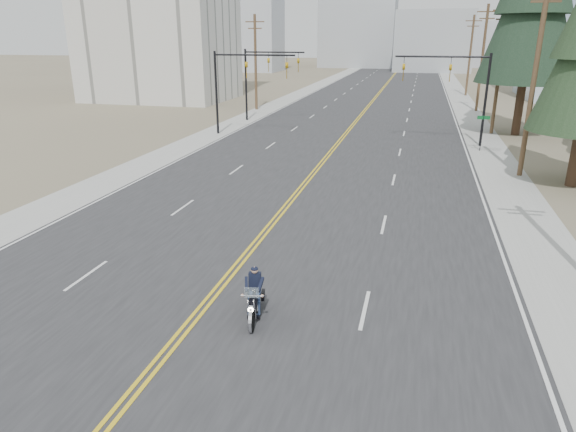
% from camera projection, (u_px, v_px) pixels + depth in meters
% --- Properties ---
extents(ground_plane, '(400.00, 400.00, 0.00)m').
position_uv_depth(ground_plane, '(160.00, 360.00, 13.68)').
color(ground_plane, '#776D56').
rests_on(ground_plane, ground).
extents(road, '(20.00, 200.00, 0.01)m').
position_uv_depth(road, '(379.00, 93.00, 77.69)').
color(road, '#303033').
rests_on(road, ground).
extents(sidewalk_left, '(3.00, 200.00, 0.01)m').
position_uv_depth(sidewalk_left, '(305.00, 91.00, 80.36)').
color(sidewalk_left, '#A5A5A0').
rests_on(sidewalk_left, ground).
extents(sidewalk_right, '(3.00, 200.00, 0.01)m').
position_uv_depth(sidewalk_right, '(458.00, 95.00, 75.02)').
color(sidewalk_right, '#A5A5A0').
rests_on(sidewalk_right, ground).
extents(traffic_mast_left, '(7.10, 0.26, 7.00)m').
position_uv_depth(traffic_mast_left, '(238.00, 77.00, 43.39)').
color(traffic_mast_left, black).
rests_on(traffic_mast_left, ground).
extents(traffic_mast_right, '(7.10, 0.26, 7.00)m').
position_uv_depth(traffic_mast_right, '(460.00, 81.00, 39.22)').
color(traffic_mast_right, black).
rests_on(traffic_mast_right, ground).
extents(traffic_mast_far, '(6.10, 0.26, 7.00)m').
position_uv_depth(traffic_mast_far, '(262.00, 71.00, 50.80)').
color(traffic_mast_far, black).
rests_on(traffic_mast_far, ground).
extents(street_sign, '(0.90, 0.06, 2.62)m').
position_uv_depth(street_sign, '(482.00, 127.00, 38.01)').
color(street_sign, black).
rests_on(street_sign, ground).
extents(utility_pole_b, '(2.20, 0.30, 11.50)m').
position_uv_depth(utility_pole_b, '(535.00, 76.00, 29.83)').
color(utility_pole_b, brown).
rests_on(utility_pole_b, ground).
extents(utility_pole_c, '(2.20, 0.30, 11.00)m').
position_uv_depth(utility_pole_c, '(500.00, 67.00, 43.63)').
color(utility_pole_c, brown).
rests_on(utility_pole_c, ground).
extents(utility_pole_d, '(2.20, 0.30, 11.50)m').
position_uv_depth(utility_pole_d, '(482.00, 57.00, 57.26)').
color(utility_pole_d, brown).
rests_on(utility_pole_d, ground).
extents(utility_pole_e, '(2.20, 0.30, 11.00)m').
position_uv_depth(utility_pole_e, '(470.00, 54.00, 72.89)').
color(utility_pole_e, brown).
rests_on(utility_pole_e, ground).
extents(utility_pole_left, '(2.20, 0.30, 10.50)m').
position_uv_depth(utility_pole_left, '(256.00, 61.00, 58.66)').
color(utility_pole_left, brown).
rests_on(utility_pole_left, ground).
extents(haze_bldg_a, '(14.00, 12.00, 22.00)m').
position_uv_depth(haze_bldg_a, '(250.00, 24.00, 123.32)').
color(haze_bldg_a, '#B7BCC6').
rests_on(haze_bldg_a, ground).
extents(haze_bldg_b, '(18.00, 14.00, 14.00)m').
position_uv_depth(haze_bldg_b, '(433.00, 41.00, 123.82)').
color(haze_bldg_b, '#ADB2B7').
rests_on(haze_bldg_b, ground).
extents(haze_bldg_d, '(20.00, 15.00, 26.00)m').
position_uv_depth(haze_bldg_d, '(359.00, 18.00, 140.19)').
color(haze_bldg_d, '#ADB2B7').
rests_on(haze_bldg_d, ground).
extents(haze_bldg_e, '(14.00, 14.00, 12.00)m').
position_uv_depth(haze_bldg_e, '(495.00, 44.00, 143.07)').
color(haze_bldg_e, '#B7BCC6').
rests_on(haze_bldg_e, ground).
extents(haze_bldg_f, '(12.00, 12.00, 16.00)m').
position_uv_depth(haze_bldg_f, '(216.00, 37.00, 141.52)').
color(haze_bldg_f, '#ADB2B7').
rests_on(haze_bldg_f, ground).
extents(motorcyclist, '(1.25, 2.17, 1.60)m').
position_uv_depth(motorcyclist, '(254.00, 295.00, 15.48)').
color(motorcyclist, black).
rests_on(motorcyclist, ground).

